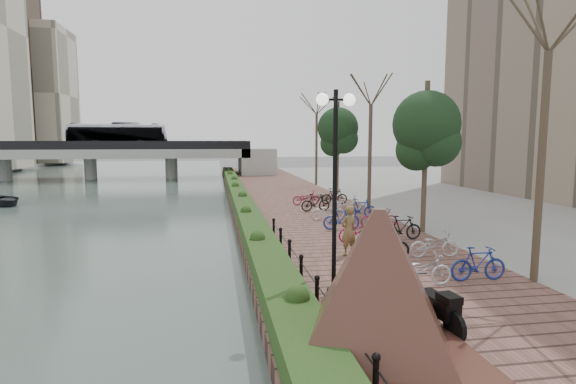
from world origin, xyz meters
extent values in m
plane|color=#59595B|center=(0.00, 0.00, 0.00)|extent=(220.00, 220.00, 0.00)
cube|color=#47594F|center=(-15.00, 25.00, 0.01)|extent=(30.00, 130.00, 0.02)
cube|color=brown|center=(4.00, 17.50, 0.25)|extent=(8.00, 75.00, 0.50)
cube|color=gray|center=(20.00, 17.50, 0.25)|extent=(24.00, 75.00, 0.50)
cube|color=#1D3E16|center=(0.60, 20.00, 0.80)|extent=(1.10, 56.00, 0.60)
cylinder|color=black|center=(1.40, -3.00, 0.85)|extent=(0.10, 0.10, 0.70)
cylinder|color=black|center=(1.40, -1.00, 0.85)|extent=(0.10, 0.10, 0.70)
cylinder|color=black|center=(1.40, 1.00, 0.85)|extent=(0.10, 0.10, 0.70)
cylinder|color=black|center=(1.40, 3.00, 0.85)|extent=(0.10, 0.10, 0.70)
cylinder|color=black|center=(1.40, 5.00, 0.85)|extent=(0.10, 0.10, 0.70)
cylinder|color=black|center=(1.40, 7.00, 0.85)|extent=(0.10, 0.10, 0.70)
cylinder|color=black|center=(1.40, 9.00, 0.85)|extent=(0.10, 0.10, 0.70)
cube|color=#42271C|center=(1.97, -1.51, 0.60)|extent=(3.36, 3.36, 0.20)
pyramid|color=#42271C|center=(1.97, -1.51, 1.98)|extent=(4.98, 4.98, 2.57)
cylinder|color=black|center=(2.08, 1.98, 3.13)|extent=(0.12, 0.12, 5.27)
cylinder|color=black|center=(2.08, 1.98, 5.52)|extent=(0.70, 0.06, 0.06)
sphere|color=white|center=(1.73, 1.98, 5.52)|extent=(0.32, 0.32, 0.32)
sphere|color=white|center=(2.43, 1.98, 5.52)|extent=(0.32, 0.32, 0.32)
imported|color=brown|center=(3.59, 5.63, 1.38)|extent=(0.76, 0.64, 1.76)
imported|color=silver|center=(4.60, 2.22, 0.95)|extent=(0.60, 1.71, 0.90)
imported|color=black|center=(4.60, 4.82, 1.00)|extent=(0.47, 1.66, 1.00)
imported|color=#9B163D|center=(4.60, 7.42, 0.95)|extent=(0.60, 1.71, 0.90)
imported|color=navy|center=(4.60, 10.02, 1.00)|extent=(0.47, 1.66, 1.00)
imported|color=silver|center=(4.60, 12.62, 0.95)|extent=(0.60, 1.71, 0.90)
imported|color=black|center=(4.60, 15.22, 1.00)|extent=(0.47, 1.66, 1.00)
imported|color=#9B163D|center=(4.60, 17.82, 0.95)|extent=(0.60, 1.72, 0.90)
imported|color=navy|center=(6.40, 2.22, 1.00)|extent=(0.47, 1.66, 1.00)
imported|color=silver|center=(6.40, 4.82, 0.95)|extent=(0.60, 1.71, 0.90)
imported|color=black|center=(6.40, 7.42, 1.00)|extent=(0.47, 1.66, 1.00)
imported|color=#9B163D|center=(6.40, 10.02, 0.95)|extent=(0.60, 1.71, 0.90)
imported|color=navy|center=(6.40, 12.62, 1.00)|extent=(0.47, 1.66, 1.00)
imported|color=silver|center=(6.40, 15.22, 0.95)|extent=(0.60, 1.72, 0.90)
imported|color=black|center=(6.40, 17.82, 1.00)|extent=(0.47, 1.66, 1.00)
cube|color=#9C9B97|center=(-15.00, 45.00, 3.00)|extent=(36.00, 8.00, 1.00)
cube|color=black|center=(-15.00, 41.10, 3.95)|extent=(36.00, 0.15, 0.90)
cube|color=black|center=(-15.00, 48.90, 3.95)|extent=(36.00, 0.15, 0.90)
cylinder|color=#9C9B97|center=(-24.00, 45.00, 1.25)|extent=(1.40, 1.40, 2.50)
cylinder|color=#9C9B97|center=(-15.00, 45.00, 1.25)|extent=(1.40, 1.40, 2.50)
cylinder|color=#9C9B97|center=(-6.00, 45.00, 1.25)|extent=(1.40, 1.40, 2.50)
imported|color=white|center=(-11.83, 45.00, 5.00)|extent=(2.52, 10.77, 3.00)
imported|color=#212227|center=(-15.49, 24.34, 0.41)|extent=(4.55, 4.65, 0.79)
cube|color=beige|center=(-33.00, 80.00, 12.50)|extent=(12.00, 12.00, 24.00)
camera|label=1|loc=(-0.97, -9.18, 4.50)|focal=28.00mm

